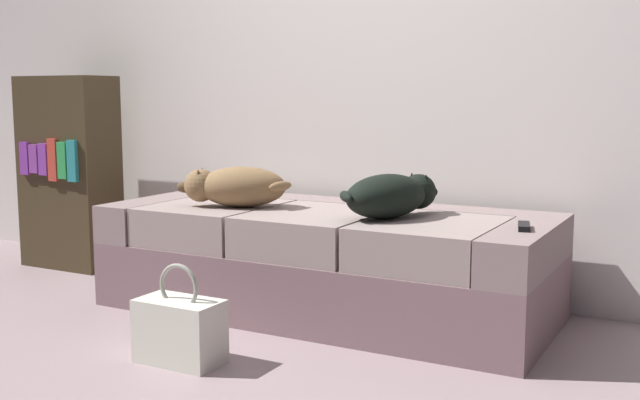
# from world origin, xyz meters

# --- Properties ---
(ground_plane) EXTENTS (10.00, 10.00, 0.00)m
(ground_plane) POSITION_xyz_m (0.00, 0.00, 0.00)
(ground_plane) COLOR gray
(back_wall) EXTENTS (6.40, 0.10, 2.80)m
(back_wall) POSITION_xyz_m (0.00, 1.56, 1.40)
(back_wall) COLOR white
(back_wall) RESTS_ON ground
(couch) EXTENTS (2.04, 0.84, 0.48)m
(couch) POSITION_xyz_m (0.00, 1.01, 0.24)
(couch) COLOR #7A5E64
(couch) RESTS_ON ground
(dog_tan) EXTENTS (0.53, 0.38, 0.19)m
(dog_tan) POSITION_xyz_m (-0.41, 0.89, 0.57)
(dog_tan) COLOR olive
(dog_tan) RESTS_ON couch
(dog_dark) EXTENTS (0.37, 0.53, 0.19)m
(dog_dark) POSITION_xyz_m (0.35, 0.95, 0.57)
(dog_dark) COLOR black
(dog_dark) RESTS_ON couch
(tv_remote) EXTENTS (0.08, 0.16, 0.02)m
(tv_remote) POSITION_xyz_m (0.92, 0.92, 0.49)
(tv_remote) COLOR black
(tv_remote) RESTS_ON couch
(handbag) EXTENTS (0.32, 0.18, 0.38)m
(handbag) POSITION_xyz_m (-0.16, 0.15, 0.13)
(handbag) COLOR silver
(handbag) RESTS_ON ground
(bookshelf) EXTENTS (0.56, 0.30, 1.10)m
(bookshelf) POSITION_xyz_m (-1.76, 1.16, 0.55)
(bookshelf) COLOR #3E311E
(bookshelf) RESTS_ON ground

